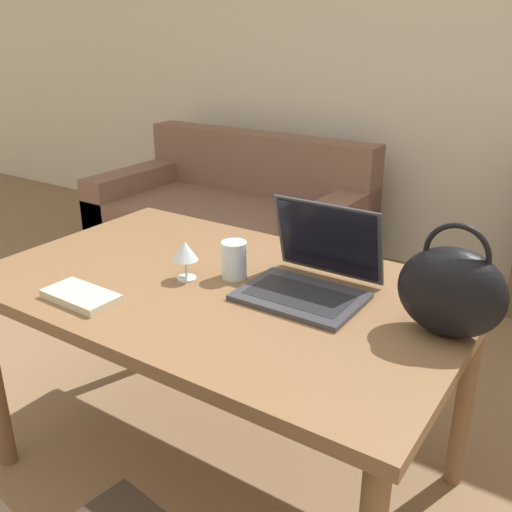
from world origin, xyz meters
TOP-DOWN VIEW (x-y plane):
  - wall_back at (0.00, 2.85)m, footprint 10.00×0.06m
  - dining_table at (-0.07, 0.58)m, footprint 1.50×0.92m
  - couch at (-1.18, 2.16)m, footprint 1.70×0.93m
  - laptop at (0.19, 0.69)m, footprint 0.35×0.33m
  - drinking_glass at (-0.06, 0.64)m, footprint 0.08×0.08m
  - wine_glass at (-0.18, 0.54)m, footprint 0.08×0.08m
  - handbag at (0.61, 0.65)m, footprint 0.27×0.16m
  - book at (-0.34, 0.26)m, footprint 0.23×0.13m

SIDE VIEW (x-z plane):
  - couch at x=-1.18m, z-range -0.13..0.69m
  - dining_table at x=-0.07m, z-range 0.29..1.03m
  - book at x=-0.34m, z-range 0.74..0.76m
  - drinking_glass at x=-0.06m, z-range 0.74..0.85m
  - laptop at x=0.19m, z-range 0.68..0.93m
  - wine_glass at x=-0.18m, z-range 0.76..0.89m
  - handbag at x=0.61m, z-range 0.71..1.01m
  - wall_back at x=0.00m, z-range 0.00..2.70m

